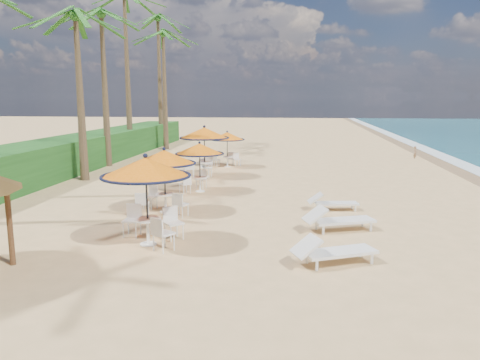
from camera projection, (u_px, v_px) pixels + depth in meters
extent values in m
plane|color=tan|center=(320.00, 246.00, 12.99)|extent=(160.00, 160.00, 0.00)
cube|color=#194716|center=(59.00, 157.00, 25.22)|extent=(3.00, 40.00, 1.80)
cylinder|color=black|center=(147.00, 202.00, 12.91)|extent=(0.05, 0.05, 2.47)
cone|color=orange|center=(146.00, 167.00, 12.74)|extent=(2.47, 2.47, 0.54)
torus|color=black|center=(146.00, 176.00, 12.78)|extent=(2.47, 2.47, 0.08)
sphere|color=black|center=(145.00, 156.00, 12.68)|extent=(0.13, 0.13, 0.13)
cylinder|color=white|center=(148.00, 219.00, 13.00)|extent=(0.75, 0.75, 0.04)
cylinder|color=white|center=(148.00, 232.00, 13.06)|extent=(0.09, 0.09, 0.75)
cylinder|color=black|center=(165.00, 182.00, 16.59)|extent=(0.05, 0.05, 2.25)
cone|color=orange|center=(164.00, 157.00, 16.43)|extent=(2.25, 2.25, 0.49)
torus|color=black|center=(164.00, 163.00, 16.47)|extent=(2.25, 2.25, 0.07)
sphere|color=black|center=(164.00, 149.00, 16.38)|extent=(0.12, 0.12, 0.12)
cylinder|color=white|center=(165.00, 194.00, 16.67)|extent=(0.68, 0.68, 0.04)
cylinder|color=white|center=(165.00, 203.00, 16.73)|extent=(0.08, 0.08, 0.68)
cylinder|color=black|center=(200.00, 168.00, 20.28)|extent=(0.05, 0.05, 2.11)
cone|color=orange|center=(200.00, 149.00, 20.13)|extent=(2.11, 2.11, 0.46)
torus|color=black|center=(200.00, 154.00, 20.17)|extent=(2.12, 2.12, 0.06)
sphere|color=black|center=(199.00, 143.00, 20.09)|extent=(0.11, 0.11, 0.11)
cylinder|color=white|center=(200.00, 177.00, 20.36)|extent=(0.64, 0.64, 0.04)
cylinder|color=white|center=(200.00, 184.00, 20.41)|extent=(0.07, 0.07, 0.64)
cylinder|color=black|center=(205.00, 152.00, 24.03)|extent=(0.06, 0.06, 2.55)
cone|color=orange|center=(204.00, 133.00, 23.86)|extent=(2.55, 2.55, 0.56)
torus|color=black|center=(204.00, 138.00, 23.90)|extent=(2.56, 2.56, 0.08)
sphere|color=black|center=(204.00, 126.00, 23.80)|extent=(0.13, 0.13, 0.13)
cylinder|color=white|center=(205.00, 162.00, 24.13)|extent=(0.78, 0.78, 0.04)
cylinder|color=white|center=(205.00, 169.00, 24.19)|extent=(0.09, 0.09, 0.78)
cylinder|color=black|center=(227.00, 150.00, 27.45)|extent=(0.04, 0.04, 2.05)
cone|color=orange|center=(227.00, 136.00, 27.31)|extent=(2.05, 2.05, 0.45)
torus|color=black|center=(227.00, 140.00, 27.34)|extent=(2.05, 2.05, 0.06)
sphere|color=black|center=(227.00, 132.00, 27.26)|extent=(0.11, 0.11, 0.11)
cylinder|color=white|center=(227.00, 157.00, 27.52)|extent=(0.63, 0.63, 0.04)
cylinder|color=white|center=(227.00, 162.00, 27.57)|extent=(0.07, 0.07, 0.63)
cube|color=white|center=(340.00, 252.00, 11.58)|extent=(1.95, 1.38, 0.08)
cube|color=white|center=(306.00, 246.00, 11.26)|extent=(0.84, 0.87, 0.46)
cube|color=white|center=(339.00, 259.00, 11.61)|extent=(0.06, 0.06, 0.26)
cube|color=white|center=(344.00, 221.00, 14.46)|extent=(2.03, 1.30, 0.08)
cube|color=white|center=(315.00, 215.00, 14.21)|extent=(0.83, 0.87, 0.47)
cube|color=white|center=(343.00, 226.00, 14.49)|extent=(0.07, 0.07, 0.27)
cube|color=white|center=(336.00, 203.00, 17.06)|extent=(1.63, 0.79, 0.06)
cube|color=white|center=(315.00, 198.00, 17.01)|extent=(0.60, 0.64, 0.39)
cube|color=white|center=(336.00, 207.00, 17.09)|extent=(0.06, 0.06, 0.22)
cylinder|color=brown|center=(10.00, 223.00, 11.37)|extent=(0.14, 0.14, 2.12)
cone|color=brown|center=(80.00, 100.00, 22.67)|extent=(0.44, 0.44, 7.86)
sphere|color=#1F5017|center=(75.00, 15.00, 21.98)|extent=(0.56, 0.56, 0.56)
cone|color=brown|center=(105.00, 92.00, 27.28)|extent=(0.44, 0.44, 8.75)
sphere|color=#1F5017|center=(101.00, 14.00, 26.51)|extent=(0.56, 0.56, 0.56)
cone|color=brown|center=(128.00, 78.00, 32.59)|extent=(0.44, 0.44, 10.82)
cone|color=brown|center=(165.00, 93.00, 36.34)|extent=(0.44, 0.44, 8.83)
sphere|color=#1F5017|center=(163.00, 34.00, 35.57)|extent=(0.56, 0.56, 0.56)
cone|color=brown|center=(160.00, 83.00, 39.28)|extent=(0.44, 0.44, 10.44)
sphere|color=#1F5017|center=(158.00, 18.00, 38.36)|extent=(0.56, 0.56, 0.56)
imported|color=#926B4A|center=(415.00, 152.00, 31.12)|extent=(0.32, 0.38, 0.89)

